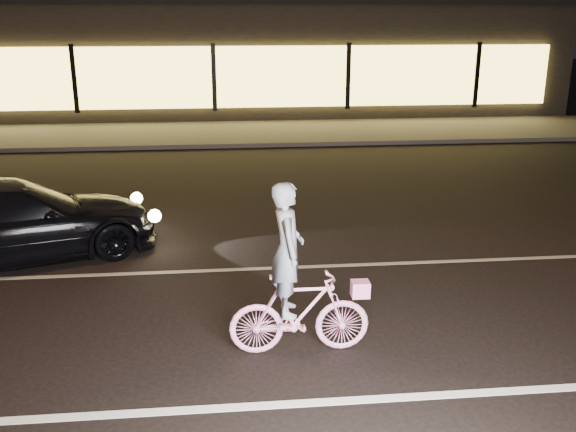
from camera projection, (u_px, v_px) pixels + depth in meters
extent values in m
plane|color=black|center=(208.00, 335.00, 7.60)|extent=(90.00, 90.00, 0.00)
cube|color=silver|center=(205.00, 409.00, 6.18)|extent=(60.00, 0.12, 0.01)
cube|color=gray|center=(210.00, 270.00, 9.49)|extent=(60.00, 0.10, 0.01)
cube|color=#383533|center=(215.00, 134.00, 19.91)|extent=(30.00, 4.00, 0.12)
cube|color=black|center=(215.00, 57.00, 25.01)|extent=(25.00, 8.00, 4.00)
cube|color=black|center=(213.00, 2.00, 24.39)|extent=(25.40, 8.40, 0.30)
cube|color=#FFDA59|center=(214.00, 77.00, 21.24)|extent=(23.00, 0.15, 2.00)
cube|color=black|center=(74.00, 79.00, 20.73)|extent=(0.15, 0.08, 2.20)
cube|color=black|center=(214.00, 78.00, 21.16)|extent=(0.15, 0.08, 2.20)
cube|color=black|center=(348.00, 76.00, 21.60)|extent=(0.15, 0.08, 2.20)
cube|color=black|center=(477.00, 75.00, 22.03)|extent=(0.15, 0.08, 2.20)
imported|color=#F52E99|center=(300.00, 313.00, 7.09)|extent=(1.57, 0.44, 0.94)
imported|color=silver|center=(287.00, 249.00, 6.85)|extent=(0.35, 0.54, 1.48)
cube|color=pink|center=(360.00, 289.00, 7.08)|extent=(0.20, 0.16, 0.18)
imported|color=black|center=(13.00, 221.00, 9.76)|extent=(4.62, 3.17, 1.24)
sphere|color=#FFF2BF|center=(136.00, 198.00, 11.14)|extent=(0.21, 0.21, 0.21)
sphere|color=#FFF2BF|center=(155.00, 216.00, 10.18)|extent=(0.21, 0.21, 0.21)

